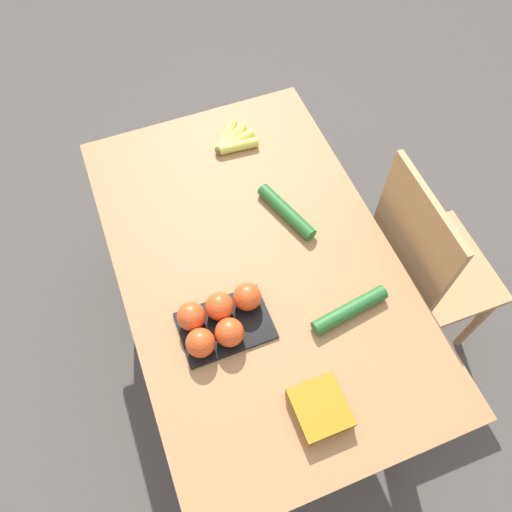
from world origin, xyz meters
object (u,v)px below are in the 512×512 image
banana_bunch (232,141)px  carrot_bag (320,408)px  cucumber_near (286,212)px  chair (422,269)px  cucumber_far (350,310)px  tomato_pack (219,320)px

banana_bunch → carrot_bag: bearing=-6.2°
carrot_bag → cucumber_near: size_ratio=0.61×
banana_bunch → cucumber_near: cucumber_near is taller
cucumber_near → carrot_bag: bearing=-15.0°
chair → carrot_bag: (0.37, -0.61, 0.27)m
chair → cucumber_far: size_ratio=4.02×
banana_bunch → cucumber_far: cucumber_far is taller
chair → banana_bunch: 0.83m
chair → banana_bunch: chair is taller
cucumber_far → cucumber_near: bearing=-174.7°
chair → banana_bunch: (-0.60, -0.50, 0.26)m
cucumber_near → cucumber_far: 0.39m
chair → cucumber_far: bearing=110.2°
tomato_pack → cucumber_near: bearing=131.2°
carrot_bag → tomato_pack: bearing=-152.8°
cucumber_near → cucumber_far: same height
cucumber_far → carrot_bag: bearing=-41.7°
chair → cucumber_far: (0.14, -0.41, 0.27)m
tomato_pack → cucumber_near: (-0.29, 0.33, -0.02)m
chair → tomato_pack: 0.83m
tomato_pack → cucumber_far: bearing=74.9°
tomato_pack → chair: bearing=93.1°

